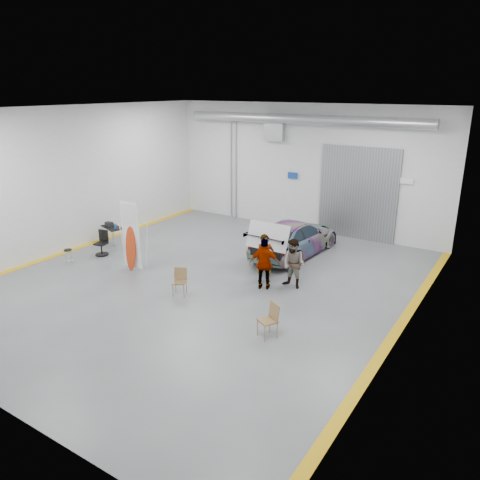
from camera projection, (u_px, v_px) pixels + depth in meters
The scene contains 13 objects.
ground at pixel (204, 281), 16.88m from camera, with size 16.00×16.00×0.00m, color #56595D.
room_shell at pixel (242, 161), 17.26m from camera, with size 14.02×16.18×6.01m.
sedan_car at pixel (294, 238), 19.43m from camera, with size 2.04×4.99×1.45m, color silver.
person_a at pixel (265, 258), 16.60m from camera, with size 0.65×0.42×1.78m, color #925E4F.
person_b at pixel (294, 264), 16.14m from camera, with size 0.86×0.66×1.75m, color teal.
person_c at pixel (265, 264), 16.04m from camera, with size 1.05×0.43×1.81m, color #976232.
surfboard_display at pixel (130, 241), 17.62m from camera, with size 0.80×0.27×2.83m.
folding_chair_near at pixel (180, 287), 15.72m from camera, with size 0.58×0.62×0.91m.
folding_chair_far at pixel (268, 327), 13.06m from camera, with size 0.63×0.68×0.99m.
shop_stool at pixel (69, 257), 18.39m from camera, with size 0.32×0.32×0.63m.
work_table at pixel (111, 227), 20.86m from camera, with size 1.32×0.95×0.97m.
office_chair at pixel (102, 244), 19.43m from camera, with size 0.55×0.57×1.03m.
trunk_lid at pixel (268, 234), 17.40m from camera, with size 1.69×1.03×0.04m, color silver.
Camera 1 is at (9.53, -12.38, 6.70)m, focal length 35.00 mm.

